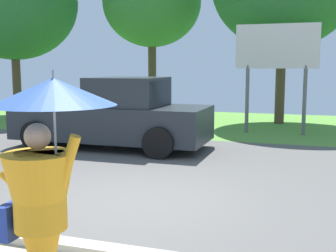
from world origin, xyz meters
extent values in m
cube|color=#565451|center=(0.00, 2.00, -0.05)|extent=(40.00, 8.00, 0.10)
cube|color=#599138|center=(0.00, 10.00, -0.05)|extent=(40.00, 8.00, 0.10)
cube|color=#B2AD9E|center=(0.00, -2.00, 0.05)|extent=(40.00, 0.24, 0.10)
cone|color=orange|center=(0.56, -3.29, 0.73)|extent=(0.60, 0.60, 1.45)
cylinder|color=orange|center=(0.56, -3.29, 1.12)|extent=(0.44, 0.44, 0.65)
sphere|color=tan|center=(0.56, -3.29, 1.59)|extent=(0.22, 0.22, 0.22)
cylinder|color=orange|center=(0.84, -3.29, 1.40)|extent=(0.24, 0.09, 0.45)
cylinder|color=orange|center=(0.30, -3.27, 1.16)|extent=(0.29, 0.08, 0.24)
cylinder|color=gray|center=(0.73, -3.29, 1.62)|extent=(0.02, 0.02, 0.75)
cone|color=#33569E|center=(0.73, -3.29, 1.96)|extent=(1.01, 1.01, 0.22)
cylinder|color=gray|center=(0.73, -3.29, 2.08)|extent=(0.02, 0.02, 0.10)
cube|color=black|center=(0.26, -3.24, 1.25)|extent=(0.02, 0.11, 0.16)
cube|color=navy|center=(0.29, -3.34, 0.85)|extent=(0.12, 0.24, 0.30)
cube|color=#23282D|center=(-2.36, 4.15, 0.68)|extent=(5.20, 2.00, 0.90)
cube|color=#23282D|center=(-1.86, 4.15, 1.43)|extent=(1.80, 1.84, 0.90)
cube|color=#2D3842|center=(-1.01, 4.15, 1.43)|extent=(0.10, 1.70, 0.77)
cube|color=#23282D|center=(-3.66, 4.15, 1.23)|extent=(2.40, 2.00, 0.20)
cylinder|color=black|center=(-0.66, 5.15, 0.38)|extent=(0.76, 0.28, 0.76)
cylinder|color=black|center=(-0.66, 3.15, 0.38)|extent=(0.76, 0.28, 0.76)
cylinder|color=black|center=(-4.06, 5.15, 0.38)|extent=(0.76, 0.28, 0.76)
cylinder|color=black|center=(-4.06, 3.15, 0.38)|extent=(0.76, 0.28, 0.76)
cylinder|color=slate|center=(0.74, 7.95, 1.10)|extent=(0.12, 0.12, 2.20)
cylinder|color=slate|center=(2.54, 7.95, 1.10)|extent=(0.12, 0.12, 2.20)
cube|color=silver|center=(1.64, 7.95, 2.80)|extent=(2.60, 0.10, 1.40)
cylinder|color=brown|center=(-9.39, 9.43, 1.59)|extent=(0.36, 0.36, 3.18)
ellipsoid|color=#286B2D|center=(-9.39, 9.43, 4.90)|extent=(5.40, 5.40, 4.91)
cylinder|color=brown|center=(1.61, 10.59, 1.76)|extent=(0.36, 0.36, 3.52)
cylinder|color=brown|center=(-4.04, 11.87, 1.80)|extent=(0.36, 0.36, 3.60)
ellipsoid|color=#387F33|center=(-4.04, 11.87, 4.97)|extent=(4.30, 4.30, 3.91)
camera|label=1|loc=(2.67, -6.26, 2.16)|focal=45.96mm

